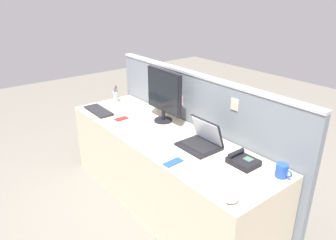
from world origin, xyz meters
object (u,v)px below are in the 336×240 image
Objects in this scene: laptop at (202,140)px; desk_phone at (243,161)px; desktop_monitor at (164,93)px; cell_phone_red_case at (121,119)px; computer_mouse_right_hand at (233,200)px; coffee_mug at (282,171)px; cell_phone_blue_case at (173,162)px; pen_cup at (116,97)px; cell_phone_white_slab at (194,171)px; keyboard_main at (99,111)px.

laptop is 1.53× the size of desk_phone.
desktop_monitor reaches higher than cell_phone_red_case.
desk_phone is at bearing 127.51° from computer_mouse_right_hand.
cell_phone_red_case is at bearing -166.14° from laptop.
desk_phone is at bearing 5.98° from laptop.
computer_mouse_right_hand is at bearing -92.33° from coffee_mug.
coffee_mug reaches higher than cell_phone_blue_case.
desk_phone is 1.69× the size of coffee_mug.
laptop is 1.39m from pen_cup.
coffee_mug is at bearing 8.84° from cell_phone_red_case.
cell_phone_red_case and cell_phone_blue_case have the same top height.
cell_phone_blue_case is 1.26× the size of coffee_mug.
cell_phone_blue_case is (0.67, -0.43, -0.27)m from desktop_monitor.
laptop is at bearing 176.72° from cell_phone_white_slab.
cell_phone_white_slab is at bearing -134.48° from coffee_mug.
cell_phone_blue_case is (0.96, -0.13, 0.00)m from cell_phone_red_case.
pen_cup reaches higher than cell_phone_white_slab.
cell_phone_red_case is (-0.90, -0.22, -0.05)m from laptop.
computer_mouse_right_hand is (1.86, -0.05, 0.01)m from keyboard_main.
desktop_monitor is at bearing 172.44° from laptop.
laptop is at bearing 14.41° from keyboard_main.
desktop_monitor reaches higher than cell_phone_white_slab.
computer_mouse_right_hand is 0.58m from cell_phone_blue_case.
desktop_monitor is 3.20× the size of cell_phone_white_slab.
cell_phone_blue_case is at bearing -119.22° from cell_phone_white_slab.
pen_cup is (-1.39, -0.01, 0.00)m from laptop.
pen_cup is 1.48× the size of cell_phone_red_case.
desktop_monitor reaches higher than keyboard_main.
cell_phone_red_case is at bearing -136.27° from cell_phone_white_slab.
keyboard_main is (-1.22, -0.30, -0.04)m from laptop.
pen_cup is 1.27× the size of cell_phone_blue_case.
computer_mouse_right_hand is at bearing -1.16° from keyboard_main.
cell_phone_blue_case is (-0.32, -0.39, -0.02)m from desk_phone.
coffee_mug is (0.59, 0.46, 0.04)m from cell_phone_blue_case.
pen_cup is (-0.78, -0.09, -0.22)m from desktop_monitor.
coffee_mug is (1.56, 0.33, 0.04)m from cell_phone_red_case.
computer_mouse_right_hand is (0.64, -0.36, -0.04)m from laptop.
desktop_monitor is 3.31× the size of cell_phone_blue_case.
desktop_monitor is at bearing 144.37° from cell_phone_blue_case.
desktop_monitor is 1.28× the size of keyboard_main.
desk_phone is 1.06× the size of pen_cup.
cell_phone_white_slab and cell_phone_red_case have the same top height.
desk_phone is 0.52× the size of keyboard_main.
cell_phone_blue_case is at bearing -79.76° from laptop.
cell_phone_red_case is (-0.29, -0.30, -0.27)m from desktop_monitor.
computer_mouse_right_hand is at bearing -9.78° from pen_cup.
computer_mouse_right_hand is 0.64× the size of cell_phone_white_slab.
keyboard_main is at bearing -167.88° from desk_phone.
desk_phone is 1.78m from pen_cup.
desktop_monitor is at bearing 43.12° from cell_phone_red_case.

